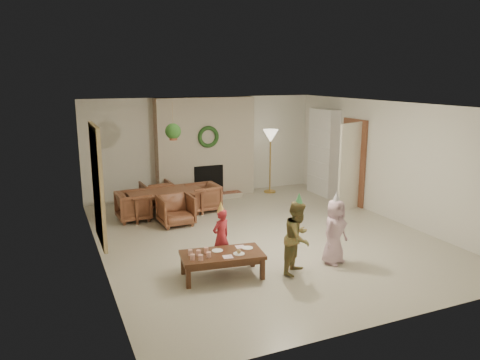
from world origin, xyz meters
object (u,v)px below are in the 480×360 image
dining_chair_left (134,206)px  child_plaid (298,237)px  dining_chair_right (203,197)px  dining_table (166,203)px  child_pink (335,232)px  child_red (221,237)px  dining_chair_far (157,195)px  dining_chair_near (176,210)px  coffee_table_top (222,255)px

dining_chair_left → child_plaid: size_ratio=0.59×
dining_chair_right → child_plaid: size_ratio=0.59×
dining_table → child_pink: child_pink is taller
dining_table → dining_chair_left: bearing=-180.0°
child_pink → child_plaid: bearing=166.0°
child_red → child_plaid: (0.98, -0.77, 0.11)m
dining_chair_far → dining_chair_right: 1.13m
dining_chair_near → child_pink: (1.85, -2.95, 0.23)m
dining_table → dining_chair_far: size_ratio=2.34×
child_plaid → child_pink: child_plaid is taller
coffee_table_top → dining_chair_far: bearing=98.3°
dining_chair_far → child_red: size_ratio=0.73×
child_plaid → child_red: bearing=104.5°
dining_chair_right → coffee_table_top: size_ratio=0.55×
dining_chair_right → child_red: size_ratio=0.73×
dining_table → coffee_table_top: bearing=-92.8°
dining_chair_left → dining_chair_near: bearing=-135.0°
dining_table → child_pink: size_ratio=1.49×
child_pink → child_red: bearing=137.6°
dining_table → coffee_table_top: 3.43m
child_red → child_plaid: bearing=120.3°
dining_table → dining_chair_right: size_ratio=2.34×
dining_table → dining_chair_far: dining_chair_far is taller
child_plaid → child_pink: 0.75m
dining_chair_far → child_plaid: bearing=101.9°
dining_chair_near → child_plaid: size_ratio=0.59×
dining_table → dining_chair_right: dining_chair_right is taller
dining_chair_far → dining_chair_left: size_ratio=1.00×
coffee_table_top → child_plaid: bearing=-7.6°
dining_table → child_red: bearing=-89.7°
child_red → dining_chair_near: bearing=-108.3°
dining_chair_near → dining_chair_right: same height
dining_chair_left → coffee_table_top: (0.71, -3.39, 0.04)m
coffee_table_top → child_pink: bearing=1.0°
dining_chair_near → child_pink: size_ratio=0.64×
dining_table → child_red: (0.17, -2.97, 0.19)m
dining_chair_left → child_pink: 4.46m
dining_table → dining_chair_left: (-0.71, -0.04, 0.03)m
dining_chair_near → child_plaid: bearing=-72.9°
dining_chair_left → child_red: bearing=-166.4°
dining_chair_near → child_pink: child_pink is taller
dining_table → dining_chair_far: bearing=90.0°
coffee_table_top → dining_chair_left: bearing=109.6°
dining_chair_far → child_plaid: 4.61m
dining_table → dining_chair_right: (0.88, 0.05, 0.03)m
dining_chair_near → child_red: child_red is taller
dining_chair_right → child_pink: 3.84m
dining_chair_far → child_pink: (1.93, -4.36, 0.23)m
dining_chair_far → dining_chair_right: same height
coffee_table_top → child_plaid: 1.20m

